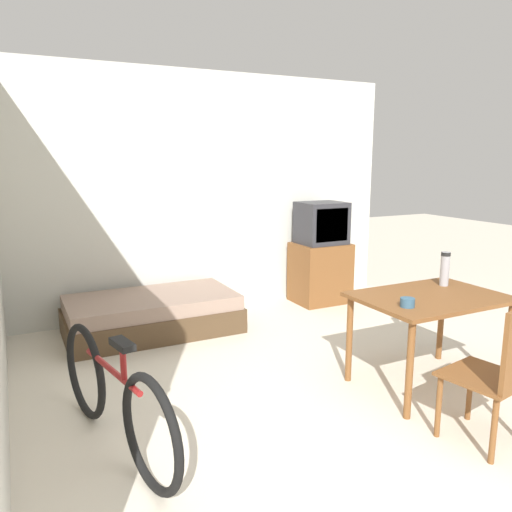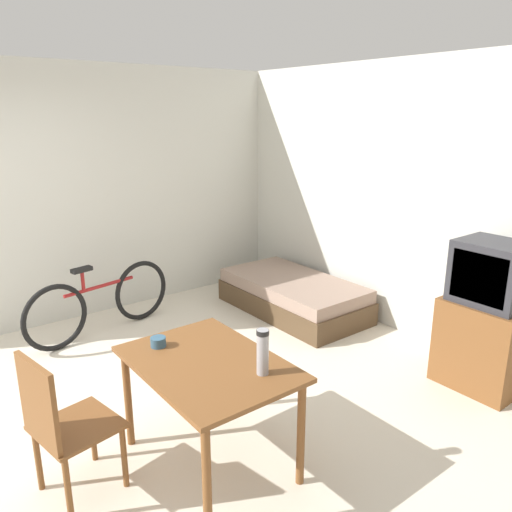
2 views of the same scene
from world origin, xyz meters
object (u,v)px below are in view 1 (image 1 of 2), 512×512
daybed (152,314)px  mate_bowl (407,303)px  dining_table (430,307)px  wooden_chair (501,369)px  bicycle (114,397)px  thermos_flask (445,267)px  tv (321,256)px

daybed → mate_bowl: (1.23, -2.28, 0.57)m
dining_table → wooden_chair: bearing=-107.2°
bicycle → thermos_flask: (2.67, -0.02, 0.54)m
daybed → wooden_chair: 3.28m
tv → thermos_flask: (-0.23, -2.13, 0.30)m
dining_table → thermos_flask: (0.32, 0.17, 0.24)m
dining_table → tv: bearing=76.6°
thermos_flask → mate_bowl: thermos_flask is taller
tv → daybed: bearing=-175.4°
wooden_chair → bicycle: size_ratio=0.57×
thermos_flask → dining_table: bearing=-151.4°
mate_bowl → daybed: bearing=118.2°
daybed → thermos_flask: size_ratio=6.14×
wooden_chair → tv: bearing=75.6°
daybed → tv: (2.15, 0.17, 0.38)m
bicycle → thermos_flask: 2.72m
daybed → bicycle: size_ratio=1.05×
wooden_chair → mate_bowl: (-0.11, 0.69, 0.25)m
wooden_chair → thermos_flask: 1.22m
daybed → bicycle: bearing=-111.1°
dining_table → mate_bowl: bearing=-158.6°
daybed → tv: 2.19m
daybed → wooden_chair: size_ratio=1.85×
wooden_chair → dining_table: bearing=72.8°
daybed → wooden_chair: (1.34, -2.97, 0.32)m
thermos_flask → bicycle: bearing=179.6°
tv → wooden_chair: bearing=-104.4°
thermos_flask → mate_bowl: size_ratio=2.76×
tv → dining_table: (-0.55, -2.31, 0.06)m
dining_table → bicycle: bearing=175.3°
daybed → bicycle: 2.09m
thermos_flask → mate_bowl: 0.77m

